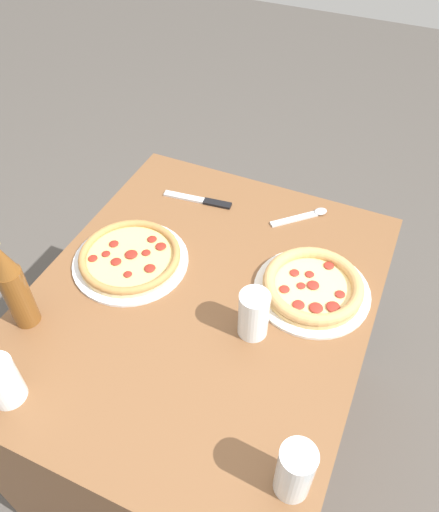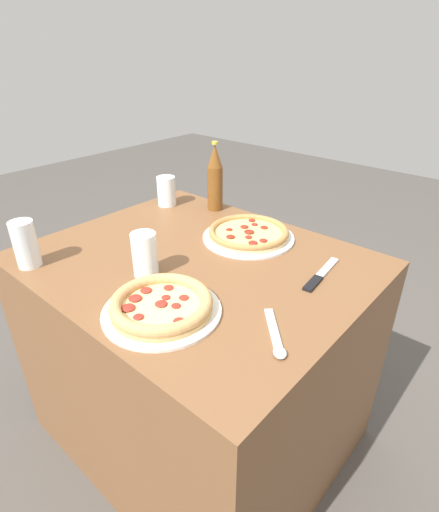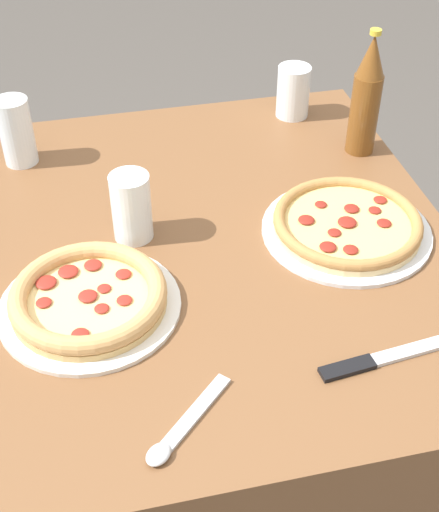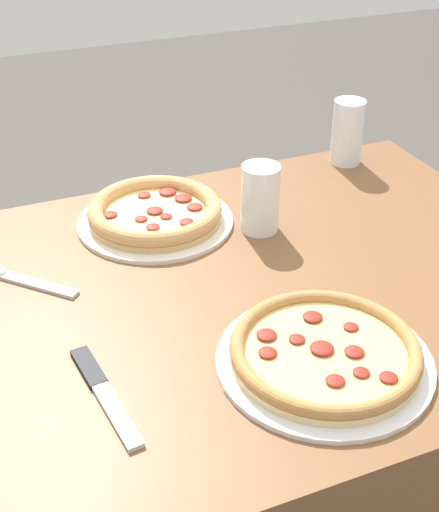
# 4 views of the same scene
# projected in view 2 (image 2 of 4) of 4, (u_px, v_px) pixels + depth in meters

# --- Properties ---
(ground_plane) EXTENTS (8.00, 8.00, 0.00)m
(ground_plane) POSITION_uv_depth(u_px,v_px,m) (201.00, 426.00, 1.56)
(ground_plane) COLOR #4C4742
(table) EXTENTS (0.99, 0.82, 0.75)m
(table) POSITION_uv_depth(u_px,v_px,m) (198.00, 353.00, 1.38)
(table) COLOR brown
(table) RESTS_ON ground_plane
(pizza_margherita) EXTENTS (0.30, 0.30, 0.04)m
(pizza_margherita) POSITION_uv_depth(u_px,v_px,m) (248.00, 234.00, 1.32)
(pizza_margherita) COLOR silver
(pizza_margherita) RESTS_ON table
(pizza_pepperoni) EXTENTS (0.29, 0.29, 0.04)m
(pizza_pepperoni) POSITION_uv_depth(u_px,v_px,m) (161.00, 305.00, 0.96)
(pizza_pepperoni) COLOR silver
(pizza_pepperoni) RESTS_ON table
(glass_red_wine) EXTENTS (0.07, 0.07, 0.14)m
(glass_red_wine) POSITION_uv_depth(u_px,v_px,m) (26.00, 245.00, 1.14)
(glass_red_wine) COLOR white
(glass_red_wine) RESTS_ON table
(glass_cola) EXTENTS (0.07, 0.07, 0.13)m
(glass_cola) POSITION_uv_depth(u_px,v_px,m) (145.00, 257.00, 1.10)
(glass_cola) COLOR white
(glass_cola) RESTS_ON table
(glass_water) EXTENTS (0.07, 0.07, 0.11)m
(glass_water) POSITION_uv_depth(u_px,v_px,m) (167.00, 193.00, 1.58)
(glass_water) COLOR white
(glass_water) RESTS_ON table
(beer_bottle) EXTENTS (0.06, 0.06, 0.26)m
(beer_bottle) POSITION_uv_depth(u_px,v_px,m) (215.00, 178.00, 1.51)
(beer_bottle) COLOR brown
(beer_bottle) RESTS_ON table
(knife) EXTENTS (0.05, 0.21, 0.01)m
(knife) POSITION_uv_depth(u_px,v_px,m) (320.00, 275.00, 1.11)
(knife) COLOR black
(knife) RESTS_ON table
(spoon) EXTENTS (0.14, 0.14, 0.01)m
(spoon) POSITION_uv_depth(u_px,v_px,m) (276.00, 339.00, 0.87)
(spoon) COLOR silver
(spoon) RESTS_ON table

